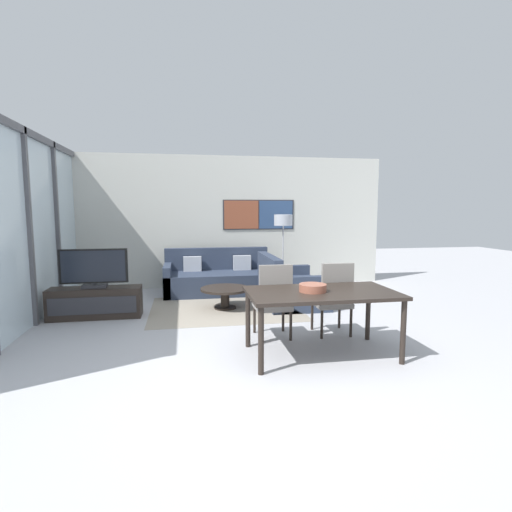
{
  "coord_description": "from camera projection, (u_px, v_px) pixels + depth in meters",
  "views": [
    {
      "loc": [
        -0.85,
        -3.6,
        1.68
      ],
      "look_at": [
        0.24,
        2.45,
        0.95
      ],
      "focal_mm": 28.0,
      "sensor_mm": 36.0,
      "label": 1
    }
  ],
  "objects": [
    {
      "name": "sofa_side",
      "position": [
        288.0,
        289.0,
        7.02
      ],
      "size": [
        1.0,
        1.39,
        0.87
      ],
      "rotation": [
        0.0,
        0.0,
        1.57
      ],
      "color": "#2D384C",
      "rests_on": "ground_plane"
    },
    {
      "name": "tv_console",
      "position": [
        95.0,
        303.0,
        6.16
      ],
      "size": [
        1.37,
        0.41,
        0.47
      ],
      "color": "black",
      "rests_on": "ground_plane"
    },
    {
      "name": "sofa_main",
      "position": [
        218.0,
        279.0,
        8.04
      ],
      "size": [
        2.13,
        1.0,
        0.87
      ],
      "color": "#2D384C",
      "rests_on": "ground_plane"
    },
    {
      "name": "fruit_bowl",
      "position": [
        313.0,
        287.0,
        4.5
      ],
      "size": [
        0.31,
        0.31,
        0.09
      ],
      "color": "#995642",
      "rests_on": "dining_table"
    },
    {
      "name": "dining_chair_centre",
      "position": [
        334.0,
        296.0,
        5.27
      ],
      "size": [
        0.46,
        0.46,
        0.98
      ],
      "color": "gray",
      "rests_on": "ground_plane"
    },
    {
      "name": "coffee_table",
      "position": [
        225.0,
        293.0,
        6.71
      ],
      "size": [
        0.82,
        0.82,
        0.36
      ],
      "color": "black",
      "rests_on": "ground_plane"
    },
    {
      "name": "dining_chair_left",
      "position": [
        274.0,
        299.0,
        5.12
      ],
      "size": [
        0.46,
        0.46,
        0.98
      ],
      "color": "gray",
      "rests_on": "ground_plane"
    },
    {
      "name": "wall_back",
      "position": [
        225.0,
        222.0,
        8.6
      ],
      "size": [
        7.06,
        0.09,
        2.8
      ],
      "color": "silver",
      "rests_on": "ground_plane"
    },
    {
      "name": "dining_table",
      "position": [
        321.0,
        297.0,
        4.54
      ],
      "size": [
        1.68,
        0.96,
        0.75
      ],
      "color": "black",
      "rests_on": "ground_plane"
    },
    {
      "name": "television",
      "position": [
        94.0,
        269.0,
        6.1
      ],
      "size": [
        1.0,
        0.2,
        0.6
      ],
      "color": "#2D2D33",
      "rests_on": "tv_console"
    },
    {
      "name": "ground_plane",
      "position": [
        277.0,
        383.0,
        3.86
      ],
      "size": [
        24.0,
        24.0,
        0.0
      ],
      "primitive_type": "plane",
      "color": "#B2B2B7"
    },
    {
      "name": "area_rug",
      "position": [
        225.0,
        308.0,
        6.75
      ],
      "size": [
        2.47,
        2.04,
        0.01
      ],
      "color": "gray",
      "rests_on": "ground_plane"
    },
    {
      "name": "floor_lamp",
      "position": [
        283.0,
        225.0,
        8.07
      ],
      "size": [
        0.37,
        0.37,
        1.56
      ],
      "color": "#2D2D33",
      "rests_on": "ground_plane"
    },
    {
      "name": "window_wall_left",
      "position": [
        27.0,
        219.0,
        5.6
      ],
      "size": [
        0.07,
        5.01,
        2.8
      ],
      "color": "silver",
      "rests_on": "ground_plane"
    }
  ]
}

